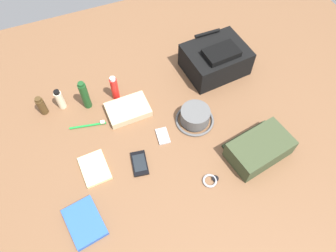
{
  "coord_description": "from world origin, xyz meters",
  "views": [
    {
      "loc": [
        -0.29,
        -0.73,
        1.27
      ],
      "look_at": [
        0.0,
        0.0,
        0.04
      ],
      "focal_mm": 34.11,
      "sensor_mm": 36.0,
      "label": 1
    }
  ],
  "objects_px": {
    "toiletry_pouch": "(259,148)",
    "toothbrush": "(90,125)",
    "sunscreen_spray": "(115,88)",
    "bucket_hat": "(195,117)",
    "wristwatch": "(211,180)",
    "shampoo_bottle": "(85,95)",
    "lotion_bottle": "(60,99)",
    "cologne_bottle": "(42,106)",
    "backpack": "(216,59)",
    "notepad": "(95,168)",
    "cell_phone": "(140,163)",
    "folded_towel": "(128,110)",
    "media_player": "(163,136)",
    "paperback_novel": "(85,222)"
  },
  "relations": [
    {
      "from": "backpack",
      "to": "toiletry_pouch",
      "type": "relative_size",
      "value": 1.12
    },
    {
      "from": "cell_phone",
      "to": "folded_towel",
      "type": "height_order",
      "value": "folded_towel"
    },
    {
      "from": "toiletry_pouch",
      "to": "wristwatch",
      "type": "height_order",
      "value": "toiletry_pouch"
    },
    {
      "from": "sunscreen_spray",
      "to": "cell_phone",
      "type": "distance_m",
      "value": 0.4
    },
    {
      "from": "toiletry_pouch",
      "to": "bucket_hat",
      "type": "bearing_deg",
      "value": 125.28
    },
    {
      "from": "toiletry_pouch",
      "to": "backpack",
      "type": "bearing_deg",
      "value": 85.03
    },
    {
      "from": "lotion_bottle",
      "to": "media_player",
      "type": "height_order",
      "value": "lotion_bottle"
    },
    {
      "from": "toiletry_pouch",
      "to": "folded_towel",
      "type": "distance_m",
      "value": 0.63
    },
    {
      "from": "toiletry_pouch",
      "to": "toothbrush",
      "type": "height_order",
      "value": "toiletry_pouch"
    },
    {
      "from": "backpack",
      "to": "cologne_bottle",
      "type": "bearing_deg",
      "value": 176.57
    },
    {
      "from": "sunscreen_spray",
      "to": "cell_phone",
      "type": "height_order",
      "value": "sunscreen_spray"
    },
    {
      "from": "bucket_hat",
      "to": "toothbrush",
      "type": "bearing_deg",
      "value": 161.62
    },
    {
      "from": "media_player",
      "to": "notepad",
      "type": "height_order",
      "value": "notepad"
    },
    {
      "from": "sunscreen_spray",
      "to": "bucket_hat",
      "type": "bearing_deg",
      "value": -41.93
    },
    {
      "from": "shampoo_bottle",
      "to": "cell_phone",
      "type": "xyz_separation_m",
      "value": [
        0.13,
        -0.4,
        -0.07
      ]
    },
    {
      "from": "toiletry_pouch",
      "to": "folded_towel",
      "type": "bearing_deg",
      "value": 137.12
    },
    {
      "from": "paperback_novel",
      "to": "wristwatch",
      "type": "distance_m",
      "value": 0.54
    },
    {
      "from": "bucket_hat",
      "to": "cell_phone",
      "type": "height_order",
      "value": "bucket_hat"
    },
    {
      "from": "lotion_bottle",
      "to": "toothbrush",
      "type": "relative_size",
      "value": 0.69
    },
    {
      "from": "cologne_bottle",
      "to": "lotion_bottle",
      "type": "bearing_deg",
      "value": 0.44
    },
    {
      "from": "wristwatch",
      "to": "notepad",
      "type": "xyz_separation_m",
      "value": [
        -0.44,
        0.24,
        0.0
      ]
    },
    {
      "from": "toiletry_pouch",
      "to": "folded_towel",
      "type": "xyz_separation_m",
      "value": [
        -0.46,
        0.43,
        -0.03
      ]
    },
    {
      "from": "lotion_bottle",
      "to": "sunscreen_spray",
      "type": "height_order",
      "value": "sunscreen_spray"
    },
    {
      "from": "media_player",
      "to": "cologne_bottle",
      "type": "bearing_deg",
      "value": 144.53
    },
    {
      "from": "paperback_novel",
      "to": "folded_towel",
      "type": "relative_size",
      "value": 0.97
    },
    {
      "from": "lotion_bottle",
      "to": "paperback_novel",
      "type": "relative_size",
      "value": 0.6
    },
    {
      "from": "bucket_hat",
      "to": "shampoo_bottle",
      "type": "relative_size",
      "value": 1.1
    },
    {
      "from": "toiletry_pouch",
      "to": "wristwatch",
      "type": "relative_size",
      "value": 4.14
    },
    {
      "from": "backpack",
      "to": "notepad",
      "type": "distance_m",
      "value": 0.81
    },
    {
      "from": "folded_towel",
      "to": "toiletry_pouch",
      "type": "bearing_deg",
      "value": -42.88
    },
    {
      "from": "lotion_bottle",
      "to": "cell_phone",
      "type": "relative_size",
      "value": 0.93
    },
    {
      "from": "bucket_hat",
      "to": "folded_towel",
      "type": "xyz_separation_m",
      "value": [
        -0.28,
        0.17,
        -0.02
      ]
    },
    {
      "from": "toothbrush",
      "to": "notepad",
      "type": "relative_size",
      "value": 1.13
    },
    {
      "from": "bucket_hat",
      "to": "cell_phone",
      "type": "distance_m",
      "value": 0.34
    },
    {
      "from": "paperback_novel",
      "to": "cell_phone",
      "type": "distance_m",
      "value": 0.33
    },
    {
      "from": "lotion_bottle",
      "to": "cologne_bottle",
      "type": "bearing_deg",
      "value": -179.56
    },
    {
      "from": "cologne_bottle",
      "to": "toothbrush",
      "type": "height_order",
      "value": "cologne_bottle"
    },
    {
      "from": "paperback_novel",
      "to": "toothbrush",
      "type": "distance_m",
      "value": 0.46
    },
    {
      "from": "bucket_hat",
      "to": "cell_phone",
      "type": "relative_size",
      "value": 1.46
    },
    {
      "from": "backpack",
      "to": "paperback_novel",
      "type": "relative_size",
      "value": 1.68
    },
    {
      "from": "cologne_bottle",
      "to": "shampoo_bottle",
      "type": "height_order",
      "value": "shampoo_bottle"
    },
    {
      "from": "cologne_bottle",
      "to": "bucket_hat",
      "type": "bearing_deg",
      "value": -25.82
    },
    {
      "from": "bucket_hat",
      "to": "lotion_bottle",
      "type": "relative_size",
      "value": 1.57
    },
    {
      "from": "cell_phone",
      "to": "toothbrush",
      "type": "relative_size",
      "value": 0.74
    },
    {
      "from": "cologne_bottle",
      "to": "paperback_novel",
      "type": "relative_size",
      "value": 0.54
    },
    {
      "from": "backpack",
      "to": "wristwatch",
      "type": "bearing_deg",
      "value": -117.49
    },
    {
      "from": "cell_phone",
      "to": "folded_towel",
      "type": "relative_size",
      "value": 0.63
    },
    {
      "from": "bucket_hat",
      "to": "lotion_bottle",
      "type": "height_order",
      "value": "lotion_bottle"
    },
    {
      "from": "cologne_bottle",
      "to": "notepad",
      "type": "relative_size",
      "value": 0.7
    },
    {
      "from": "sunscreen_spray",
      "to": "media_player",
      "type": "bearing_deg",
      "value": -66.24
    }
  ]
}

